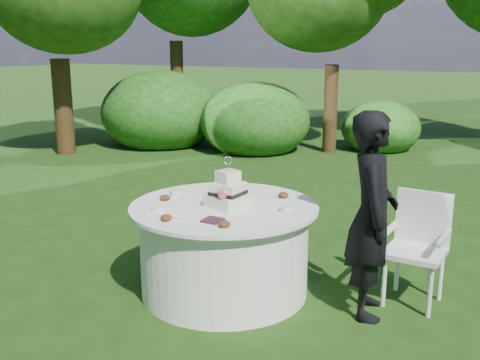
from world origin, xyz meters
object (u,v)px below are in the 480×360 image
at_px(guest, 372,215).
at_px(table, 224,248).
at_px(napkins, 213,220).
at_px(cake, 228,193).
at_px(chair, 418,240).

xyz_separation_m(guest, table, (-1.18, -0.19, -0.41)).
bearing_deg(table, napkins, -71.39).
relative_size(table, cake, 3.72).
bearing_deg(guest, chair, -52.93).
relative_size(guest, chair, 1.77).
bearing_deg(cake, table, 158.45).
bearing_deg(cake, chair, 23.77).
bearing_deg(napkins, chair, 37.77).
distance_m(guest, table, 1.26).
bearing_deg(guest, cake, 82.57).
bearing_deg(guest, napkins, 102.51).
relative_size(napkins, guest, 0.09).
relative_size(napkins, cake, 0.33).
bearing_deg(chair, table, -157.55).
bearing_deg(cake, napkins, -76.86).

